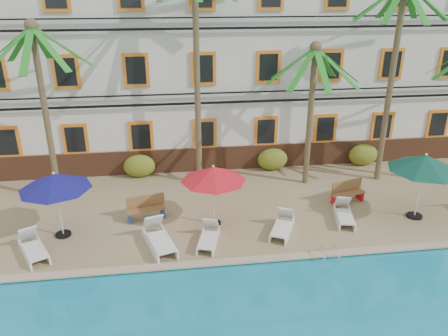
{
  "coord_description": "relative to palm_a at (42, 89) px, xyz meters",
  "views": [
    {
      "loc": [
        -3.21,
        -12.9,
        8.78
      ],
      "look_at": [
        -1.09,
        3.0,
        2.0
      ],
      "focal_mm": 35.0,
      "sensor_mm": 36.0,
      "label": 1
    }
  ],
  "objects": [
    {
      "name": "ground",
      "position": [
        8.02,
        -4.7,
        -5.0
      ],
      "size": [
        100.0,
        100.0,
        0.0
      ],
      "primitive_type": "plane",
      "color": "#384C23",
      "rests_on": "ground"
    },
    {
      "name": "pool_deck",
      "position": [
        8.02,
        0.3,
        -4.88
      ],
      "size": [
        30.0,
        12.0,
        0.25
      ],
      "primitive_type": "cube",
      "color": "tan",
      "rests_on": "ground"
    },
    {
      "name": "pool_coping",
      "position": [
        8.02,
        -5.6,
        -4.72
      ],
      "size": [
        30.0,
        0.35,
        0.06
      ],
      "primitive_type": "cube",
      "color": "tan",
      "rests_on": "pool_deck"
    },
    {
      "name": "hotel_building",
      "position": [
        8.02,
        5.28,
        0.37
      ],
      "size": [
        25.4,
        6.44,
        10.22
      ],
      "color": "silver",
      "rests_on": "pool_deck"
    },
    {
      "name": "palm_a",
      "position": [
        0.0,
        0.0,
        0.0
      ],
      "size": [
        4.02,
        4.02,
        7.38
      ],
      "color": "brown",
      "rests_on": "pool_deck"
    },
    {
      "name": "palm_b",
      "position": [
        6.12,
        0.87,
        1.31
      ],
      "size": [
        4.02,
        4.02,
        9.68
      ],
      "color": "brown",
      "rests_on": "pool_deck"
    },
    {
      "name": "palm_c",
      "position": [
        10.99,
        0.2,
        -0.59
      ],
      "size": [
        4.02,
        4.02,
        6.39
      ],
      "color": "brown",
      "rests_on": "pool_deck"
    },
    {
      "name": "palm_d",
      "position": [
        14.49,
        0.15,
        0.85
      ],
      "size": [
        4.02,
        4.02,
        8.86
      ],
      "color": "brown",
      "rests_on": "pool_deck"
    },
    {
      "name": "shrub_left",
      "position": [
        3.35,
        1.9,
        -4.2
      ],
      "size": [
        1.5,
        0.9,
        1.1
      ],
      "primitive_type": "ellipsoid",
      "color": "#1C5418",
      "rests_on": "pool_deck"
    },
    {
      "name": "shrub_mid",
      "position": [
        9.83,
        1.9,
        -4.2
      ],
      "size": [
        1.5,
        0.9,
        1.1
      ],
      "primitive_type": "ellipsoid",
      "color": "#1C5418",
      "rests_on": "pool_deck"
    },
    {
      "name": "shrub_right",
      "position": [
        14.53,
        1.9,
        -4.2
      ],
      "size": [
        1.5,
        0.9,
        1.1
      ],
      "primitive_type": "ellipsoid",
      "color": "#1C5418",
      "rests_on": "pool_deck"
    },
    {
      "name": "umbrella_blue",
      "position": [
        0.78,
        -3.12,
        -2.58
      ],
      "size": [
        2.54,
        2.54,
        2.54
      ],
      "color": "black",
      "rests_on": "pool_deck"
    },
    {
      "name": "umbrella_red",
      "position": [
        6.36,
        -3.02,
        -2.66
      ],
      "size": [
        2.45,
        2.45,
        2.45
      ],
      "color": "black",
      "rests_on": "pool_deck"
    },
    {
      "name": "umbrella_green",
      "position": [
        14.32,
        -3.53,
        -2.44
      ],
      "size": [
        2.7,
        2.7,
        2.7
      ],
      "color": "black",
      "rests_on": "pool_deck"
    },
    {
      "name": "lounger_a",
      "position": [
        0.05,
        -4.28,
        -4.47
      ],
      "size": [
        1.42,
        1.92,
        0.86
      ],
      "color": "silver",
      "rests_on": "pool_deck"
    },
    {
      "name": "lounger_b",
      "position": [
        4.28,
        -4.32,
        -4.43
      ],
      "size": [
        1.3,
        2.2,
        0.98
      ],
      "color": "silver",
      "rests_on": "pool_deck"
    },
    {
      "name": "lounger_c",
      "position": [
        6.02,
        -4.36,
        -4.5
      ],
      "size": [
        1.01,
        1.76,
        0.79
      ],
      "color": "silver",
      "rests_on": "pool_deck"
    },
    {
      "name": "lounger_d",
      "position": [
        8.81,
        -3.98,
        -4.48
      ],
      "size": [
        1.32,
        1.84,
        0.82
      ],
      "color": "silver",
      "rests_on": "pool_deck"
    },
    {
      "name": "lounger_e",
      "position": [
        11.43,
        -3.41,
        -4.48
      ],
      "size": [
        1.01,
        1.84,
        0.82
      ],
      "color": "silver",
      "rests_on": "pool_deck"
    },
    {
      "name": "bench_left",
      "position": [
        3.76,
        -2.21,
        -4.28
      ],
      "size": [
        1.57,
        0.81,
        0.93
      ],
      "color": "olive",
      "rests_on": "pool_deck"
    },
    {
      "name": "bench_right",
      "position": [
        12.13,
        -1.91,
        -4.28
      ],
      "size": [
        1.57,
        0.88,
        0.93
      ],
      "color": "olive",
      "rests_on": "pool_deck"
    },
    {
      "name": "pool_ladder",
      "position": [
        9.97,
        -5.7,
        -4.75
      ],
      "size": [
        0.54,
        0.74,
        0.74
      ],
      "color": "silver",
      "rests_on": "ground"
    }
  ]
}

